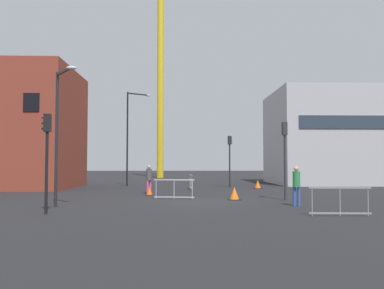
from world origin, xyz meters
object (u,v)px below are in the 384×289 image
(streetlamp_short, at_px, (59,124))
(pedestrian_waiting, at_px, (296,183))
(traffic_cone_striped, at_px, (234,194))
(traffic_cone_on_verge, at_px, (149,191))
(construction_crane, at_px, (159,47))
(traffic_cone_orange, at_px, (258,185))
(traffic_light_verge, at_px, (285,148))
(traffic_light_island, at_px, (230,153))
(pedestrian_walking, at_px, (149,177))
(streetlamp_tall, at_px, (130,130))
(traffic_light_near, at_px, (47,146))

(streetlamp_short, height_order, pedestrian_waiting, streetlamp_short)
(traffic_cone_striped, bearing_deg, traffic_cone_on_verge, 146.75)
(traffic_cone_on_verge, bearing_deg, construction_crane, 92.08)
(traffic_cone_orange, bearing_deg, traffic_cone_striped, -108.39)
(pedestrian_waiting, distance_m, traffic_cone_orange, 12.49)
(pedestrian_waiting, xyz_separation_m, traffic_cone_striped, (-2.43, 3.19, -0.75))
(streetlamp_short, bearing_deg, traffic_light_verge, 15.47)
(construction_crane, relative_size, traffic_light_verge, 6.78)
(streetlamp_short, relative_size, traffic_cone_striped, 8.97)
(traffic_light_island, height_order, pedestrian_walking, traffic_light_island)
(streetlamp_short, height_order, traffic_cone_striped, streetlamp_short)
(streetlamp_tall, xyz_separation_m, pedestrian_waiting, (9.71, -16.13, -3.73))
(traffic_cone_orange, bearing_deg, traffic_light_verge, -92.50)
(pedestrian_walking, relative_size, traffic_cone_orange, 2.87)
(traffic_light_near, distance_m, traffic_light_island, 18.93)
(traffic_light_island, bearing_deg, traffic_light_verge, -82.07)
(construction_crane, xyz_separation_m, traffic_cone_striped, (5.87, -31.97, -17.51))
(traffic_light_island, relative_size, traffic_cone_striped, 6.12)
(pedestrian_walking, xyz_separation_m, traffic_cone_on_verge, (0.12, -1.11, -0.84))
(streetlamp_tall, relative_size, pedestrian_walking, 4.42)
(traffic_cone_striped, bearing_deg, construction_crane, 100.40)
(traffic_cone_striped, bearing_deg, traffic_cone_orange, 71.61)
(streetlamp_short, bearing_deg, traffic_light_near, -83.77)
(pedestrian_walking, distance_m, traffic_cone_on_verge, 1.40)
(traffic_light_verge, distance_m, traffic_cone_striped, 3.64)
(streetlamp_tall, height_order, streetlamp_short, streetlamp_tall)
(pedestrian_waiting, xyz_separation_m, traffic_cone_on_verge, (-7.25, 6.35, -0.83))
(streetlamp_short, distance_m, traffic_light_near, 2.55)
(streetlamp_short, height_order, traffic_cone_on_verge, streetlamp_short)
(construction_crane, bearing_deg, pedestrian_walking, -88.08)
(traffic_light_near, xyz_separation_m, pedestrian_waiting, (10.56, 2.51, -1.55))
(pedestrian_walking, bearing_deg, traffic_light_near, -107.74)
(pedestrian_waiting, distance_m, traffic_cone_striped, 4.08)
(pedestrian_walking, height_order, pedestrian_waiting, pedestrian_walking)
(traffic_light_verge, height_order, traffic_light_island, traffic_light_island)
(traffic_light_verge, bearing_deg, traffic_light_near, -153.63)
(construction_crane, distance_m, traffic_cone_striped, 36.92)
(streetlamp_tall, xyz_separation_m, traffic_cone_striped, (7.28, -12.95, -4.48))
(traffic_light_verge, xyz_separation_m, traffic_light_island, (-1.56, 11.17, 0.01))
(traffic_light_island, relative_size, traffic_cone_on_verge, 7.91)
(construction_crane, bearing_deg, pedestrian_waiting, -76.72)
(streetlamp_short, relative_size, traffic_cone_on_verge, 11.59)
(traffic_light_verge, bearing_deg, streetlamp_tall, 126.76)
(construction_crane, relative_size, streetlamp_short, 4.61)
(construction_crane, bearing_deg, traffic_light_near, -93.44)
(traffic_cone_on_verge, bearing_deg, streetlamp_short, -118.44)
(traffic_light_near, bearing_deg, streetlamp_short, 96.23)
(streetlamp_tall, relative_size, traffic_light_near, 2.08)
(pedestrian_waiting, relative_size, traffic_cone_orange, 2.85)
(construction_crane, height_order, streetlamp_short, construction_crane)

